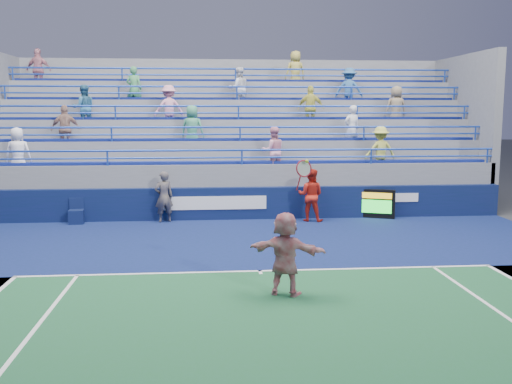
{
  "coord_description": "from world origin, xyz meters",
  "views": [
    {
      "loc": [
        -1.17,
        -12.64,
        3.65
      ],
      "look_at": [
        0.12,
        2.5,
        1.5
      ],
      "focal_mm": 40.0,
      "sensor_mm": 36.0,
      "label": 1
    }
  ],
  "objects": [
    {
      "name": "line_judge",
      "position": [
        -2.62,
        6.16,
        0.85
      ],
      "size": [
        0.72,
        0.59,
        1.71
      ],
      "primitive_type": "imported",
      "rotation": [
        0.0,
        0.0,
        3.47
      ],
      "color": "#141738",
      "rests_on": "ground"
    },
    {
      "name": "serve_speed_board",
      "position": [
        4.51,
        6.29,
        0.51
      ],
      "size": [
        1.4,
        0.69,
        1.0
      ],
      "color": "black",
      "rests_on": "ground"
    },
    {
      "name": "tennis_player",
      "position": [
        0.35,
        -1.71,
        0.85
      ],
      "size": [
        1.64,
        1.08,
        2.73
      ],
      "color": "silver",
      "rests_on": "ground"
    },
    {
      "name": "ground",
      "position": [
        0.0,
        0.0,
        0.0
      ],
      "size": [
        120.0,
        120.0,
        0.0
      ],
      "primitive_type": "plane",
      "color": "#333538"
    },
    {
      "name": "ball_girl",
      "position": [
        2.25,
        5.93,
        0.89
      ],
      "size": [
        1.04,
        0.93,
        1.77
      ],
      "primitive_type": "imported",
      "rotation": [
        0.0,
        0.0,
        2.79
      ],
      "color": "red",
      "rests_on": "ground"
    },
    {
      "name": "sponsor_wall",
      "position": [
        0.0,
        6.5,
        0.55
      ],
      "size": [
        18.0,
        0.32,
        1.1
      ],
      "color": "#0A1A3A",
      "rests_on": "ground"
    },
    {
      "name": "judge_chair",
      "position": [
        -5.47,
        6.14,
        0.27
      ],
      "size": [
        0.51,
        0.51,
        0.83
      ],
      "color": "#0D1840",
      "rests_on": "ground"
    },
    {
      "name": "bleacher_stand",
      "position": [
        -0.0,
        10.27,
        1.55
      ],
      "size": [
        18.0,
        5.6,
        6.13
      ],
      "color": "slate",
      "rests_on": "ground"
    }
  ]
}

